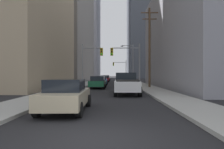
# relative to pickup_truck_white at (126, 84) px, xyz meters

# --- Properties ---
(ground_plane) EXTENTS (400.00, 400.00, 0.00)m
(ground_plane) POSITION_rel_pickup_truck_white_xyz_m (-1.56, -12.09, -0.93)
(ground_plane) COLOR black
(sidewalk_left) EXTENTS (2.67, 160.00, 0.15)m
(sidewalk_left) POSITION_rel_pickup_truck_white_xyz_m (-6.25, 37.91, -0.86)
(sidewalk_left) COLOR #9E9E99
(sidewalk_left) RESTS_ON ground
(sidewalk_right) EXTENTS (2.67, 160.00, 0.15)m
(sidewalk_right) POSITION_rel_pickup_truck_white_xyz_m (3.13, 37.91, -0.86)
(sidewalk_right) COLOR #9E9E99
(sidewalk_right) RESTS_ON ground
(pickup_truck_white) EXTENTS (2.20, 5.44, 1.90)m
(pickup_truck_white) POSITION_rel_pickup_truck_white_xyz_m (0.00, 0.00, 0.00)
(pickup_truck_white) COLOR white
(pickup_truck_white) RESTS_ON ground
(sedan_beige) EXTENTS (1.95, 4.25, 1.52)m
(sedan_beige) POSITION_rel_pickup_truck_white_xyz_m (-3.30, -7.97, -0.16)
(sedan_beige) COLOR #C6B793
(sedan_beige) RESTS_ON ground
(sedan_green) EXTENTS (1.95, 4.24, 1.52)m
(sedan_green) POSITION_rel_pickup_truck_white_xyz_m (-3.11, 6.83, -0.16)
(sedan_green) COLOR #195938
(sedan_green) RESTS_ON ground
(sedan_blue) EXTENTS (1.95, 4.23, 1.52)m
(sedan_blue) POSITION_rel_pickup_truck_white_xyz_m (-3.19, 13.94, -0.16)
(sedan_blue) COLOR navy
(sedan_blue) RESTS_ON ground
(sedan_red) EXTENTS (1.95, 4.21, 1.52)m
(sedan_red) POSITION_rel_pickup_truck_white_xyz_m (-3.27, 32.48, -0.16)
(sedan_red) COLOR maroon
(sedan_red) RESTS_ON ground
(sedan_maroon) EXTENTS (1.95, 4.25, 1.52)m
(sedan_maroon) POSITION_rel_pickup_truck_white_xyz_m (-3.20, 25.61, -0.16)
(sedan_maroon) COLOR maroon
(sedan_maroon) RESTS_ON ground
(traffic_signal_near_left) EXTENTS (2.94, 0.44, 6.00)m
(traffic_signal_near_left) POSITION_rel_pickup_truck_white_xyz_m (-4.30, 9.77, 3.07)
(traffic_signal_near_left) COLOR gray
(traffic_signal_near_left) RESTS_ON ground
(traffic_signal_near_right) EXTENTS (4.12, 0.44, 6.00)m
(traffic_signal_near_right) POSITION_rel_pickup_truck_white_xyz_m (0.64, 9.77, 3.13)
(traffic_signal_near_right) COLOR gray
(traffic_signal_near_right) RESTS_ON ground
(traffic_signal_far_right) EXTENTS (4.13, 0.44, 6.00)m
(traffic_signal_far_right) POSITION_rel_pickup_truck_white_xyz_m (0.63, 41.90, 3.13)
(traffic_signal_far_right) COLOR gray
(traffic_signal_far_right) RESTS_ON ground
(utility_pole_right) EXTENTS (2.20, 0.28, 10.18)m
(utility_pole_right) POSITION_rel_pickup_truck_white_xyz_m (3.40, 7.59, 4.44)
(utility_pole_right) COLOR brown
(utility_pole_right) RESTS_ON ground
(street_lamp_right) EXTENTS (2.50, 0.32, 7.50)m
(street_lamp_right) POSITION_rel_pickup_truck_white_xyz_m (2.10, 20.36, 3.62)
(street_lamp_right) COLOR gray
(street_lamp_right) RESTS_ON ground
(building_left_mid_office) EXTENTS (16.69, 29.84, 33.53)m
(building_left_mid_office) POSITION_rel_pickup_truck_white_xyz_m (-16.89, 36.63, 15.83)
(building_left_mid_office) COLOR gray
(building_left_mid_office) RESTS_ON ground
(building_left_far_tower) EXTENTS (21.81, 22.80, 71.49)m
(building_left_far_tower) POSITION_rel_pickup_truck_white_xyz_m (-19.64, 74.95, 34.81)
(building_left_far_tower) COLOR #93939E
(building_left_far_tower) RESTS_ON ground
(building_right_far_highrise) EXTENTS (19.11, 27.34, 68.17)m
(building_right_far_highrise) POSITION_rel_pickup_truck_white_xyz_m (15.09, 76.08, 33.15)
(building_right_far_highrise) COLOR #4C515B
(building_right_far_highrise) RESTS_ON ground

